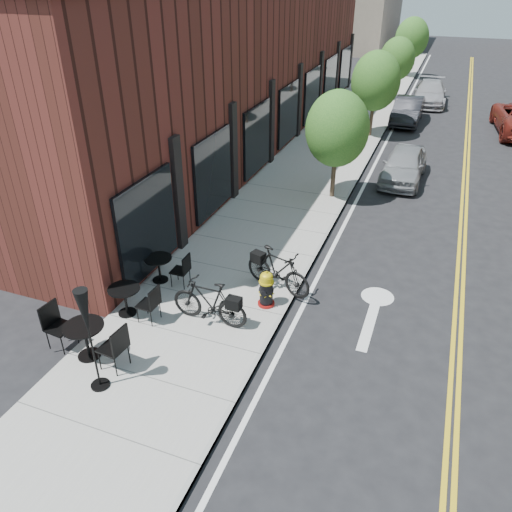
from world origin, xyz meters
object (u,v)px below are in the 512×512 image
at_px(fire_hydrant, 266,289).
at_px(bicycle_left, 209,302).
at_px(parked_car_c, 430,93).
at_px(patio_umbrella, 86,320).
at_px(bicycle_right, 278,270).
at_px(bistro_set_c, 159,266).
at_px(parked_car_a, 404,165).
at_px(bistro_set_a, 85,336).
at_px(bistro_set_b, 125,297).
at_px(parked_car_b, 408,111).

distance_m(fire_hydrant, bicycle_left, 1.52).
distance_m(fire_hydrant, parked_car_c, 23.48).
xyz_separation_m(bicycle_left, patio_umbrella, (-1.18, -2.70, 1.11)).
bearing_deg(bicycle_right, bistro_set_c, 120.93).
relative_size(parked_car_a, parked_car_c, 0.83).
bearing_deg(bistro_set_a, bicycle_left, 52.03).
relative_size(bistro_set_b, parked_car_c, 0.39).
height_order(bicycle_left, parked_car_b, parked_car_b).
height_order(bistro_set_a, patio_umbrella, patio_umbrella).
xyz_separation_m(fire_hydrant, parked_car_a, (2.15, 10.02, 0.07)).
xyz_separation_m(bicycle_right, parked_car_a, (2.10, 9.28, -0.06)).
distance_m(bicycle_right, bistro_set_a, 4.93).
distance_m(patio_umbrella, parked_car_a, 14.55).
distance_m(fire_hydrant, bicycle_right, 0.75).
bearing_deg(parked_car_c, fire_hydrant, -97.91).
bearing_deg(fire_hydrant, patio_umbrella, -129.17).
xyz_separation_m(bistro_set_c, parked_car_a, (5.20, 10.00, 0.07)).
bearing_deg(bicycle_left, fire_hydrant, 139.45).
relative_size(bistro_set_c, parked_car_a, 0.44).
height_order(bicycle_right, parked_car_b, parked_car_b).
bearing_deg(bistro_set_c, parked_car_b, 75.36).
bearing_deg(bistro_set_b, fire_hydrant, 29.80).
bearing_deg(parked_car_a, bistro_set_b, -112.75).
bearing_deg(bicycle_left, parked_car_a, 165.59).
bearing_deg(bicycle_right, patio_umbrella, 171.68).
bearing_deg(bistro_set_b, parked_car_a, 68.60).
xyz_separation_m(fire_hydrant, bicycle_right, (0.05, 0.74, 0.13)).
bearing_deg(parked_car_b, fire_hydrant, -93.44).
bearing_deg(fire_hydrant, bicycle_right, 76.79).
distance_m(bistro_set_b, parked_car_c, 25.48).
height_order(parked_car_a, parked_car_c, parked_car_c).
xyz_separation_m(bicycle_right, bistro_set_a, (-3.01, -3.90, -0.05)).
relative_size(bicycle_left, bicycle_right, 0.97).
distance_m(bistro_set_a, parked_car_c, 27.04).
relative_size(fire_hydrant, bistro_set_a, 0.48).
relative_size(bicycle_left, bistro_set_b, 1.08).
xyz_separation_m(patio_umbrella, parked_car_c, (4.34, 27.21, -1.13)).
height_order(parked_car_a, parked_car_b, parked_car_b).
bearing_deg(bicycle_left, bistro_set_c, -117.89).
height_order(bistro_set_a, parked_car_b, parked_car_b).
relative_size(bicycle_right, bistro_set_c, 1.17).
xyz_separation_m(bistro_set_b, parked_car_c, (5.20, 24.94, 0.07)).
relative_size(patio_umbrella, parked_car_b, 0.58).
relative_size(parked_car_a, parked_car_b, 0.95).
bearing_deg(bistro_set_b, bicycle_left, 14.70).
xyz_separation_m(bistro_set_b, bistro_set_c, (-0.00, 1.57, -0.02)).
height_order(patio_umbrella, parked_car_b, patio_umbrella).
distance_m(bistro_set_a, patio_umbrella, 1.53).
bearing_deg(bistro_set_a, fire_hydrant, 52.62).
height_order(bistro_set_b, patio_umbrella, patio_umbrella).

